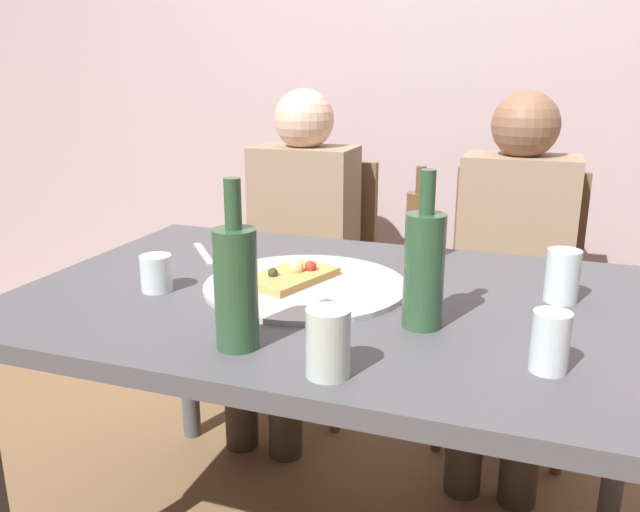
{
  "coord_description": "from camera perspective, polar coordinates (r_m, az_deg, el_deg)",
  "views": [
    {
      "loc": [
        0.41,
        -1.31,
        1.23
      ],
      "look_at": [
        -0.09,
        0.12,
        0.79
      ],
      "focal_mm": 35.92,
      "sensor_mm": 36.0,
      "label": 1
    }
  ],
  "objects": [
    {
      "name": "guest_in_beanie",
      "position": [
        2.11,
        16.76,
        -0.63
      ],
      "size": [
        0.36,
        0.56,
        1.17
      ],
      "rotation": [
        0.0,
        0.0,
        3.14
      ],
      "color": "#937A60",
      "rests_on": "ground_plane"
    },
    {
      "name": "chair_right",
      "position": [
        2.29,
        16.73,
        -2.65
      ],
      "size": [
        0.44,
        0.44,
        0.9
      ],
      "rotation": [
        0.0,
        0.0,
        3.14
      ],
      "color": "brown",
      "rests_on": "ground_plane"
    },
    {
      "name": "water_bottle",
      "position": [
        1.71,
        8.81,
        2.77
      ],
      "size": [
        0.07,
        0.07,
        0.25
      ],
      "color": "brown",
      "rests_on": "dining_table"
    },
    {
      "name": "pizza_slice_last",
      "position": [
        1.51,
        -2.56,
        -1.77
      ],
      "size": [
        0.19,
        0.25,
        0.05
      ],
      "color": "tan",
      "rests_on": "pizza_tray"
    },
    {
      "name": "guest_in_sweater",
      "position": [
        2.26,
        -2.18,
        1.16
      ],
      "size": [
        0.36,
        0.56,
        1.17
      ],
      "rotation": [
        0.0,
        0.0,
        3.14
      ],
      "color": "#937A60",
      "rests_on": "ground_plane"
    },
    {
      "name": "dining_table",
      "position": [
        1.48,
        1.8,
        -6.28
      ],
      "size": [
        1.46,
        0.94,
        0.74
      ],
      "color": "#4C4C51",
      "rests_on": "ground_plane"
    },
    {
      "name": "tumbler_far",
      "position": [
        1.06,
        0.72,
        -7.72
      ],
      "size": [
        0.08,
        0.08,
        0.12
      ],
      "primitive_type": "cylinder",
      "color": "#B7C6BC",
      "rests_on": "dining_table"
    },
    {
      "name": "tumbler_near",
      "position": [
        1.52,
        -14.37,
        -1.48
      ],
      "size": [
        0.07,
        0.07,
        0.08
      ],
      "primitive_type": "cylinder",
      "color": "silver",
      "rests_on": "dining_table"
    },
    {
      "name": "beer_bottle",
      "position": [
        1.16,
        -7.5,
        -2.56
      ],
      "size": [
        0.08,
        0.08,
        0.31
      ],
      "color": "#2D5133",
      "rests_on": "dining_table"
    },
    {
      "name": "wine_bottle",
      "position": [
        1.26,
        9.25,
        -1.01
      ],
      "size": [
        0.08,
        0.08,
        0.31
      ],
      "color": "#2D5133",
      "rests_on": "dining_table"
    },
    {
      "name": "table_knife",
      "position": [
        1.79,
        -10.31,
        0.2
      ],
      "size": [
        0.16,
        0.18,
        0.01
      ],
      "primitive_type": "cube",
      "rotation": [
        0.0,
        0.0,
        5.41
      ],
      "color": "#B7B7BC",
      "rests_on": "dining_table"
    },
    {
      "name": "wine_glass",
      "position": [
        1.15,
        19.82,
        -7.2
      ],
      "size": [
        0.06,
        0.06,
        0.11
      ],
      "primitive_type": "cylinder",
      "color": "silver",
      "rests_on": "dining_table"
    },
    {
      "name": "chair_left",
      "position": [
        2.43,
        -0.83,
        -0.87
      ],
      "size": [
        0.44,
        0.44,
        0.9
      ],
      "rotation": [
        0.0,
        0.0,
        3.14
      ],
      "color": "brown",
      "rests_on": "ground_plane"
    },
    {
      "name": "pizza_tray",
      "position": [
        1.5,
        -1.28,
        -2.62
      ],
      "size": [
        0.48,
        0.48,
        0.01
      ],
      "primitive_type": "cylinder",
      "color": "#ADADB2",
      "rests_on": "dining_table"
    },
    {
      "name": "short_glass",
      "position": [
        1.5,
        20.79,
        -1.66
      ],
      "size": [
        0.07,
        0.07,
        0.12
      ],
      "primitive_type": "cylinder",
      "color": "silver",
      "rests_on": "dining_table"
    },
    {
      "name": "back_wall",
      "position": [
        2.7,
        11.21,
        17.46
      ],
      "size": [
        6.0,
        0.1,
        2.6
      ],
      "primitive_type": "cube",
      "color": "#B29EA3",
      "rests_on": "ground_plane"
    }
  ]
}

